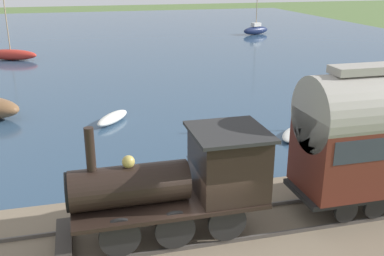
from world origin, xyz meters
name	(u,v)px	position (x,y,z in m)	size (l,w,h in m)	color
ground_plane	(202,252)	(0.00, 0.00, 0.00)	(200.00, 200.00, 0.00)	#516B38
harbor_water	(102,41)	(43.58, 0.00, 0.00)	(80.00, 80.00, 0.01)	#2D4760
rail_embankment	(198,237)	(0.44, 0.00, 0.23)	(5.67, 56.00, 0.58)	#756651
steam_locomotive	(186,177)	(0.44, 0.37, 2.32)	(2.29, 6.13, 3.48)	black
sailboat_red	(11,54)	(33.55, 9.01, 0.54)	(2.95, 5.07, 7.35)	#B72D23
sailboat_navy	(256,30)	(44.24, -19.76, 0.63)	(2.54, 4.20, 8.19)	#192347
rowboat_far_out	(220,154)	(6.47, -2.64, 0.26)	(2.02, 1.97, 0.51)	#B7B2A3
rowboat_off_pier	(295,134)	(8.19, -7.15, 0.18)	(2.60, 2.45, 0.34)	silver
rowboat_mid_harbor	(112,118)	(12.81, 1.50, 0.27)	(2.65, 2.28, 0.53)	silver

